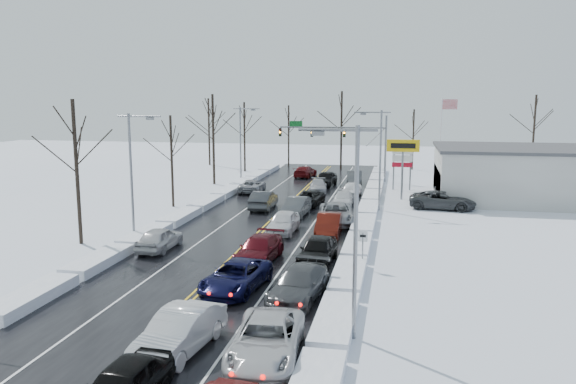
% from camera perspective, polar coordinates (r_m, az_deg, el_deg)
% --- Properties ---
extents(ground, '(160.00, 160.00, 0.00)m').
position_cam_1_polar(ground, '(43.00, -2.72, -4.01)').
color(ground, silver).
rests_on(ground, ground).
extents(road_surface, '(14.00, 84.00, 0.01)m').
position_cam_1_polar(road_surface, '(44.89, -2.10, -3.42)').
color(road_surface, black).
rests_on(road_surface, ground).
extents(snow_bank_left, '(1.70, 72.00, 0.60)m').
position_cam_1_polar(snow_bank_left, '(47.20, -11.13, -2.96)').
color(snow_bank_left, white).
rests_on(snow_bank_left, ground).
extents(snow_bank_right, '(1.70, 72.00, 0.60)m').
position_cam_1_polar(snow_bank_right, '(43.80, 7.64, -3.83)').
color(snow_bank_right, white).
rests_on(snow_bank_right, ground).
extents(traffic_signal_mast, '(13.28, 0.39, 8.00)m').
position_cam_1_polar(traffic_signal_mast, '(69.02, 5.70, 5.69)').
color(traffic_signal_mast, slate).
rests_on(traffic_signal_mast, ground).
extents(tires_plus_sign, '(3.20, 0.34, 6.00)m').
position_cam_1_polar(tires_plus_sign, '(56.77, 11.60, 4.22)').
color(tires_plus_sign, slate).
rests_on(tires_plus_sign, ground).
extents(used_vehicles_sign, '(2.20, 0.22, 4.65)m').
position_cam_1_polar(used_vehicles_sign, '(62.92, 11.54, 3.19)').
color(used_vehicles_sign, slate).
rests_on(used_vehicles_sign, ground).
extents(speed_limit_sign, '(0.55, 0.09, 2.35)m').
position_cam_1_polar(speed_limit_sign, '(33.68, 7.61, -5.05)').
color(speed_limit_sign, slate).
rests_on(speed_limit_sign, ground).
extents(flagpole, '(1.87, 1.20, 10.00)m').
position_cam_1_polar(flagpole, '(70.85, 15.39, 5.86)').
color(flagpole, silver).
rests_on(flagpole, ground).
extents(dealership_building, '(20.40, 12.40, 5.30)m').
position_cam_1_polar(dealership_building, '(60.62, 24.37, 1.67)').
color(dealership_building, beige).
rests_on(dealership_building, ground).
extents(streetlight_se, '(3.20, 0.25, 9.00)m').
position_cam_1_polar(streetlight_se, '(23.12, 6.42, -2.40)').
color(streetlight_se, slate).
rests_on(streetlight_se, ground).
extents(streetlight_ne, '(3.20, 0.25, 9.00)m').
position_cam_1_polar(streetlight_ne, '(50.81, 9.15, 4.05)').
color(streetlight_ne, slate).
rests_on(streetlight_ne, ground).
extents(streetlight_sw, '(3.20, 0.25, 9.00)m').
position_cam_1_polar(streetlight_sw, '(41.22, -15.43, 2.57)').
color(streetlight_sw, slate).
rests_on(streetlight_sw, ground).
extents(streetlight_nw, '(3.20, 0.25, 9.00)m').
position_cam_1_polar(streetlight_nw, '(67.31, -4.69, 5.46)').
color(streetlight_nw, slate).
rests_on(streetlight_nw, ground).
extents(tree_left_b, '(4.00, 4.00, 10.00)m').
position_cam_1_polar(tree_left_b, '(40.89, -20.82, 4.60)').
color(tree_left_b, '#2D231C').
rests_on(tree_left_b, ground).
extents(tree_left_c, '(3.40, 3.40, 8.50)m').
position_cam_1_polar(tree_left_c, '(52.92, -11.78, 4.87)').
color(tree_left_c, '#2D231C').
rests_on(tree_left_c, ground).
extents(tree_left_d, '(4.20, 4.20, 10.50)m').
position_cam_1_polar(tree_left_d, '(66.15, -7.63, 7.10)').
color(tree_left_d, '#2D231C').
rests_on(tree_left_d, ground).
extents(tree_left_e, '(3.80, 3.80, 9.50)m').
position_cam_1_polar(tree_left_e, '(77.52, -4.46, 6.98)').
color(tree_left_e, '#2D231C').
rests_on(tree_left_e, ground).
extents(tree_far_a, '(4.00, 4.00, 10.00)m').
position_cam_1_polar(tree_far_a, '(85.39, -8.06, 7.39)').
color(tree_far_a, '#2D231C').
rests_on(tree_far_a, ground).
extents(tree_far_b, '(3.60, 3.60, 9.00)m').
position_cam_1_polar(tree_far_b, '(83.22, 0.07, 6.94)').
color(tree_far_b, '#2D231C').
rests_on(tree_far_b, ground).
extents(tree_far_c, '(4.40, 4.40, 11.00)m').
position_cam_1_polar(tree_far_c, '(80.00, 5.47, 7.80)').
color(tree_far_c, '#2D231C').
rests_on(tree_far_c, ground).
extents(tree_far_d, '(3.40, 3.40, 8.50)m').
position_cam_1_polar(tree_far_d, '(81.18, 12.64, 6.40)').
color(tree_far_d, '#2D231C').
rests_on(tree_far_d, ground).
extents(tree_far_e, '(4.20, 4.20, 10.50)m').
position_cam_1_polar(tree_far_e, '(83.53, 23.78, 6.87)').
color(tree_far_e, '#2D231C').
rests_on(tree_far_e, ground).
extents(queued_car_1, '(2.48, 5.39, 1.71)m').
position_cam_1_polar(queued_car_1, '(23.81, -10.89, -15.67)').
color(queued_car_1, silver).
rests_on(queued_car_1, ground).
extents(queued_car_2, '(3.13, 5.71, 1.52)m').
position_cam_1_polar(queued_car_2, '(30.32, -5.29, -9.90)').
color(queued_car_2, black).
rests_on(queued_car_2, ground).
extents(queued_car_3, '(2.55, 5.47, 1.55)m').
position_cam_1_polar(queued_car_3, '(35.35, -2.96, -7.02)').
color(queued_car_3, '#470910').
rests_on(queued_car_3, ground).
extents(queued_car_4, '(2.04, 4.84, 1.63)m').
position_cam_1_polar(queued_car_4, '(42.50, -0.48, -4.16)').
color(queued_car_4, silver).
rests_on(queued_car_4, ground).
extents(queued_car_5, '(1.94, 4.95, 1.61)m').
position_cam_1_polar(queued_car_5, '(48.48, 0.85, -2.44)').
color(queued_car_5, '#45494B').
rests_on(queued_car_5, ground).
extents(queued_car_6, '(2.80, 5.09, 1.35)m').
position_cam_1_polar(queued_car_6, '(53.13, 2.08, -1.38)').
color(queued_car_6, black).
rests_on(queued_car_6, ground).
extents(queued_car_7, '(2.41, 4.75, 1.32)m').
position_cam_1_polar(queued_car_7, '(60.83, 3.06, 0.01)').
color(queued_car_7, '#9A9CA2').
rests_on(queued_car_7, ground).
extents(queued_car_8, '(2.63, 5.16, 1.68)m').
position_cam_1_polar(queued_car_8, '(65.13, 3.81, 0.63)').
color(queued_car_8, black).
rests_on(queued_car_8, ground).
extents(queued_car_10, '(3.05, 5.86, 1.58)m').
position_cam_1_polar(queued_car_10, '(22.89, -2.20, -16.56)').
color(queued_car_10, silver).
rests_on(queued_car_10, ground).
extents(queued_car_11, '(2.86, 5.69, 1.59)m').
position_cam_1_polar(queued_car_11, '(28.95, 1.12, -10.81)').
color(queued_car_11, '#414346').
rests_on(queued_car_11, ground).
extents(queued_car_12, '(2.26, 4.96, 1.65)m').
position_cam_1_polar(queued_car_12, '(34.98, 3.01, -7.20)').
color(queued_car_12, black).
rests_on(queued_car_12, ground).
extents(queued_car_13, '(1.87, 4.96, 1.62)m').
position_cam_1_polar(queued_car_13, '(41.80, 4.16, -4.42)').
color(queued_car_13, '#4B110A').
rests_on(queued_car_13, ground).
extents(queued_car_14, '(3.47, 6.20, 1.64)m').
position_cam_1_polar(queued_car_14, '(45.78, 4.87, -3.20)').
color(queued_car_14, gray).
rests_on(queued_car_14, ground).
extents(queued_car_15, '(1.96, 4.64, 1.34)m').
position_cam_1_polar(queued_car_15, '(53.17, 5.61, -1.42)').
color(queued_car_15, silver).
rests_on(queued_car_15, ground).
extents(queued_car_16, '(2.21, 4.50, 1.48)m').
position_cam_1_polar(queued_car_16, '(58.31, 6.42, -0.46)').
color(queued_car_16, white).
rests_on(queued_car_16, ground).
extents(queued_car_17, '(2.15, 5.10, 1.64)m').
position_cam_1_polar(queued_car_17, '(66.32, 6.74, 0.75)').
color(queued_car_17, '#444749').
rests_on(queued_car_17, ground).
extents(oncoming_car_0, '(1.86, 5.10, 1.67)m').
position_cam_1_polar(oncoming_car_0, '(51.60, -2.50, -1.71)').
color(oncoming_car_0, '#383A3C').
rests_on(oncoming_car_0, ground).
extents(oncoming_car_1, '(2.54, 5.13, 1.40)m').
position_cam_1_polar(oncoming_car_1, '(60.64, -3.66, -0.03)').
color(oncoming_car_1, '#97999F').
rests_on(oncoming_car_1, ground).
extents(oncoming_car_2, '(2.67, 5.20, 1.44)m').
position_cam_1_polar(oncoming_car_2, '(72.24, 1.75, 1.53)').
color(oncoming_car_2, '#520B0E').
rests_on(oncoming_car_2, ground).
extents(oncoming_car_3, '(1.90, 4.59, 1.56)m').
position_cam_1_polar(oncoming_car_3, '(38.82, -12.87, -5.74)').
color(oncoming_car_3, '#BABABC').
rests_on(oncoming_car_3, ground).
extents(parked_car_0, '(6.23, 3.44, 1.65)m').
position_cam_1_polar(parked_car_0, '(53.38, 15.39, -1.67)').
color(parked_car_0, '#393B3E').
rests_on(parked_car_0, ground).
extents(parked_car_1, '(2.34, 5.17, 1.47)m').
position_cam_1_polar(parked_car_1, '(58.51, 17.67, -0.82)').
color(parked_car_1, '#3B3E40').
rests_on(parked_car_1, ground).
extents(parked_car_2, '(2.48, 4.85, 1.58)m').
position_cam_1_polar(parked_car_2, '(62.72, 15.57, -0.04)').
color(parked_car_2, '#404345').
rests_on(parked_car_2, ground).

